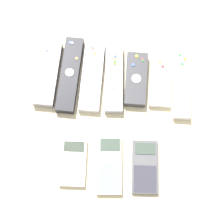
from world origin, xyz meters
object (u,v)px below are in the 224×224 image
object	(u,v)px
remote_3	(114,79)
remote_0	(48,74)
remote_6	(182,82)
remote_2	(92,77)
remote_5	(160,80)
calculator_0	(73,163)
remote_4	(136,79)
calculator_2	(145,167)
calculator_1	(109,165)
remote_1	(70,75)

from	to	relation	value
remote_3	remote_0	bearing A→B (deg)	176.39
remote_6	remote_2	bearing A→B (deg)	179.81
remote_3	remote_5	bearing A→B (deg)	-0.87
remote_0	remote_3	world-z (taller)	remote_0
calculator_0	remote_4	bearing A→B (deg)	56.04
calculator_2	calculator_1	bearing A→B (deg)	178.55
remote_1	remote_3	xyz separation A→B (m)	(0.12, -0.00, -0.00)
remote_6	calculator_1	size ratio (longest dim) A/B	1.35
remote_1	calculator_2	world-z (taller)	remote_1
remote_2	calculator_0	world-z (taller)	remote_2
remote_3	calculator_2	distance (m)	0.25
remote_4	calculator_2	world-z (taller)	remote_4
remote_0	remote_5	xyz separation A→B (m)	(0.31, -0.00, -0.00)
remote_6	calculator_0	size ratio (longest dim) A/B	1.71
remote_2	remote_3	bearing A→B (deg)	-2.06
remote_0	remote_5	bearing A→B (deg)	2.42
remote_5	remote_6	distance (m)	0.06
remote_5	calculator_2	xyz separation A→B (m)	(-0.03, -0.24, -0.00)
remote_3	remote_6	distance (m)	0.19
remote_5	remote_0	bearing A→B (deg)	-179.46
remote_1	calculator_0	xyz separation A→B (m)	(0.03, -0.24, -0.01)
remote_2	remote_0	bearing A→B (deg)	-178.54
remote_3	calculator_2	xyz separation A→B (m)	(0.09, -0.24, -0.00)
remote_3	remote_6	size ratio (longest dim) A/B	0.95
remote_0	remote_5	distance (m)	0.31
calculator_1	remote_6	bearing A→B (deg)	48.46
remote_3	remote_4	world-z (taller)	remote_4
remote_0	calculator_2	world-z (taller)	remote_0
remote_4	calculator_0	size ratio (longest dim) A/B	1.26
remote_2	calculator_2	bearing A→B (deg)	-56.23
remote_1	remote_4	world-z (taller)	same
remote_4	calculator_1	size ratio (longest dim) A/B	1.00
calculator_0	calculator_1	world-z (taller)	same
remote_0	remote_1	world-z (taller)	remote_1
remote_6	calculator_2	size ratio (longest dim) A/B	1.51
remote_2	calculator_0	bearing A→B (deg)	-96.01
calculator_0	calculator_1	xyz separation A→B (m)	(0.09, -0.00, 0.00)
remote_1	remote_4	xyz separation A→B (m)	(0.18, -0.00, -0.00)
remote_4	calculator_1	xyz separation A→B (m)	(-0.06, -0.24, -0.00)
remote_3	remote_6	xyz separation A→B (m)	(0.19, -0.00, 0.00)
remote_2	remote_5	xyz separation A→B (m)	(0.19, -0.00, -0.00)
remote_2	remote_4	xyz separation A→B (m)	(0.12, -0.00, 0.00)
remote_6	calculator_1	world-z (taller)	remote_6
calculator_1	remote_0	bearing A→B (deg)	123.78
remote_1	remote_3	distance (m)	0.12
remote_1	remote_2	size ratio (longest dim) A/B	1.07
remote_4	remote_6	distance (m)	0.13
remote_5	calculator_2	bearing A→B (deg)	-97.60
remote_1	remote_0	bearing A→B (deg)	-176.30
calculator_1	remote_1	bearing A→B (deg)	113.37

